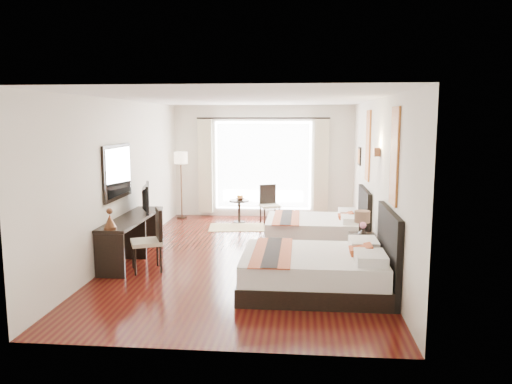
# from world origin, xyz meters

# --- Properties ---
(floor) EXTENTS (4.50, 7.50, 0.01)m
(floor) POSITION_xyz_m (0.00, 0.00, -0.01)
(floor) COLOR #3B0B0A
(floor) RESTS_ON ground
(ceiling) EXTENTS (4.50, 7.50, 0.02)m
(ceiling) POSITION_xyz_m (0.00, 0.00, 2.79)
(ceiling) COLOR white
(ceiling) RESTS_ON wall_headboard
(wall_headboard) EXTENTS (0.01, 7.50, 2.80)m
(wall_headboard) POSITION_xyz_m (2.25, 0.00, 1.40)
(wall_headboard) COLOR silver
(wall_headboard) RESTS_ON floor
(wall_desk) EXTENTS (0.01, 7.50, 2.80)m
(wall_desk) POSITION_xyz_m (-2.25, 0.00, 1.40)
(wall_desk) COLOR silver
(wall_desk) RESTS_ON floor
(wall_window) EXTENTS (4.50, 0.01, 2.80)m
(wall_window) POSITION_xyz_m (0.00, 3.75, 1.40)
(wall_window) COLOR silver
(wall_window) RESTS_ON floor
(wall_entry) EXTENTS (4.50, 0.01, 2.80)m
(wall_entry) POSITION_xyz_m (0.00, -3.75, 1.40)
(wall_entry) COLOR silver
(wall_entry) RESTS_ON floor
(window_glass) EXTENTS (2.40, 0.02, 2.20)m
(window_glass) POSITION_xyz_m (0.00, 3.73, 1.30)
(window_glass) COLOR white
(window_glass) RESTS_ON wall_window
(sheer_curtain) EXTENTS (2.30, 0.02, 2.10)m
(sheer_curtain) POSITION_xyz_m (0.00, 3.67, 1.30)
(sheer_curtain) COLOR white
(sheer_curtain) RESTS_ON wall_window
(drape_left) EXTENTS (0.35, 0.14, 2.35)m
(drape_left) POSITION_xyz_m (-1.45, 3.63, 1.28)
(drape_left) COLOR beige
(drape_left) RESTS_ON floor
(drape_right) EXTENTS (0.35, 0.14, 2.35)m
(drape_right) POSITION_xyz_m (1.45, 3.63, 1.28)
(drape_right) COLOR beige
(drape_right) RESTS_ON floor
(art_panel_near) EXTENTS (0.03, 0.50, 1.35)m
(art_panel_near) POSITION_xyz_m (2.23, -1.74, 1.95)
(art_panel_near) COLOR maroon
(art_panel_near) RESTS_ON wall_headboard
(art_panel_far) EXTENTS (0.03, 0.50, 1.35)m
(art_panel_far) POSITION_xyz_m (2.23, 1.04, 1.95)
(art_panel_far) COLOR maroon
(art_panel_far) RESTS_ON wall_headboard
(wall_sconce) EXTENTS (0.10, 0.14, 0.14)m
(wall_sconce) POSITION_xyz_m (2.19, -0.38, 1.92)
(wall_sconce) COLOR #4C2D1B
(wall_sconce) RESTS_ON wall_headboard
(mirror_frame) EXTENTS (0.04, 1.25, 0.95)m
(mirror_frame) POSITION_xyz_m (-2.22, -0.37, 1.55)
(mirror_frame) COLOR black
(mirror_frame) RESTS_ON wall_desk
(mirror_glass) EXTENTS (0.01, 1.12, 0.82)m
(mirror_glass) POSITION_xyz_m (-2.19, -0.37, 1.55)
(mirror_glass) COLOR white
(mirror_glass) RESTS_ON mirror_frame
(bed_near) EXTENTS (2.13, 1.66, 1.20)m
(bed_near) POSITION_xyz_m (1.24, -1.74, 0.31)
(bed_near) COLOR black
(bed_near) RESTS_ON floor
(bed_far) EXTENTS (1.98, 1.54, 1.11)m
(bed_far) POSITION_xyz_m (1.31, 1.04, 0.29)
(bed_far) COLOR black
(bed_far) RESTS_ON floor
(nightstand) EXTENTS (0.43, 0.54, 0.52)m
(nightstand) POSITION_xyz_m (2.01, -0.38, 0.26)
(nightstand) COLOR black
(nightstand) RESTS_ON floor
(table_lamp) EXTENTS (0.26, 0.26, 0.42)m
(table_lamp) POSITION_xyz_m (2.00, -0.29, 0.78)
(table_lamp) COLOR black
(table_lamp) RESTS_ON nightstand
(vase) EXTENTS (0.18, 0.18, 0.15)m
(vase) POSITION_xyz_m (1.99, -0.51, 0.57)
(vase) COLOR black
(vase) RESTS_ON nightstand
(console_desk) EXTENTS (0.50, 2.20, 0.76)m
(console_desk) POSITION_xyz_m (-1.99, -0.37, 0.38)
(console_desk) COLOR black
(console_desk) RESTS_ON floor
(television) EXTENTS (0.37, 0.90, 0.52)m
(television) POSITION_xyz_m (-1.97, 0.18, 1.01)
(television) COLOR black
(television) RESTS_ON console_desk
(bronze_figurine) EXTENTS (0.23, 0.23, 0.30)m
(bronze_figurine) POSITION_xyz_m (-1.99, -1.37, 0.90)
(bronze_figurine) COLOR #4C2D1B
(bronze_figurine) RESTS_ON console_desk
(desk_chair) EXTENTS (0.62, 0.62, 1.02)m
(desk_chair) POSITION_xyz_m (-1.52, -1.01, 0.31)
(desk_chair) COLOR #B2AB89
(desk_chair) RESTS_ON floor
(floor_lamp) EXTENTS (0.33, 0.33, 1.66)m
(floor_lamp) POSITION_xyz_m (-2.00, 3.31, 1.41)
(floor_lamp) COLOR black
(floor_lamp) RESTS_ON floor
(side_table) EXTENTS (0.47, 0.47, 0.55)m
(side_table) POSITION_xyz_m (-0.51, 2.92, 0.27)
(side_table) COLOR black
(side_table) RESTS_ON floor
(fruit_bowl) EXTENTS (0.24, 0.24, 0.05)m
(fruit_bowl) POSITION_xyz_m (-0.48, 2.91, 0.57)
(fruit_bowl) COLOR #452918
(fruit_bowl) RESTS_ON side_table
(window_chair) EXTENTS (0.55, 0.55, 0.92)m
(window_chair) POSITION_xyz_m (0.22, 2.87, 0.28)
(window_chair) COLOR #B2AB89
(window_chair) RESTS_ON floor
(jute_rug) EXTENTS (1.39, 1.02, 0.01)m
(jute_rug) POSITION_xyz_m (-0.47, 2.35, 0.01)
(jute_rug) COLOR tan
(jute_rug) RESTS_ON floor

